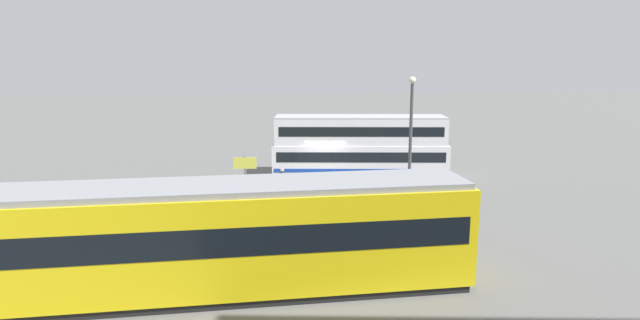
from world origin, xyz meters
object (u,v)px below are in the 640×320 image
Objects in this scene: double_decker_bus at (360,146)px; pedestrian_near_railing at (282,181)px; pedestrian_crossing at (344,201)px; info_sign at (245,169)px; street_lamp at (411,133)px; tram_yellow at (238,236)px.

double_decker_bus reaches higher than pedestrian_near_railing.
info_sign is at bearing -36.78° from pedestrian_crossing.
street_lamp reaches higher than info_sign.
double_decker_bus is 7.93m from street_lamp.
tram_yellow is 10.85m from info_sign.
street_lamp is (-8.33, 1.89, 2.14)m from info_sign.
info_sign is (0.54, -10.84, -0.13)m from tram_yellow.
double_decker_bus is 0.74× the size of tram_yellow.
info_sign is at bearing -12.78° from street_lamp.
double_decker_bus is at bearing -134.07° from pedestrian_near_railing.
street_lamp is at bearing 159.40° from pedestrian_near_railing.
pedestrian_near_railing is (5.00, 5.16, -1.03)m from double_decker_bus.
info_sign is 0.38× the size of street_lamp.
double_decker_bus is at bearing -140.74° from info_sign.
tram_yellow reaches higher than pedestrian_near_railing.
tram_yellow reaches higher than pedestrian_crossing.
info_sign is at bearing 39.26° from double_decker_bus.
double_decker_bus is at bearing -79.59° from street_lamp.
pedestrian_near_railing is 5.03m from pedestrian_crossing.
double_decker_bus is 6.75× the size of pedestrian_crossing.
pedestrian_crossing is at bearing -120.69° from tram_yellow.
tram_yellow is (6.40, 16.51, -0.10)m from double_decker_bus.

